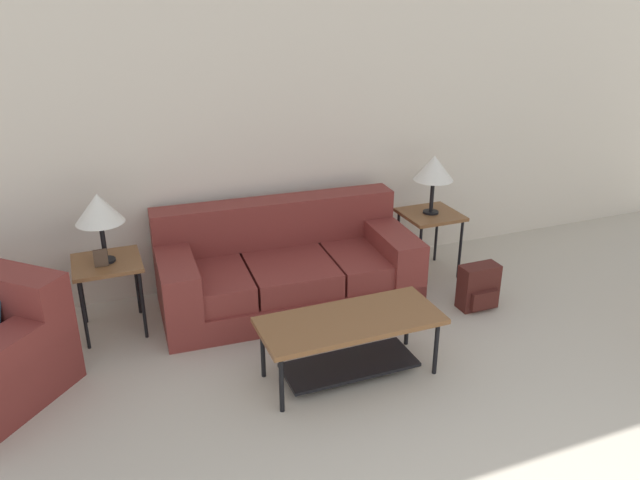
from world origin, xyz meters
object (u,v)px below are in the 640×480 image
at_px(table_lamp_right, 434,169).
at_px(table_lamp_left, 99,209).
at_px(couch, 286,270).
at_px(coffee_table, 350,334).
at_px(side_table_left, 107,269).
at_px(side_table_right, 430,220).
at_px(backpack, 479,287).

bearing_deg(table_lamp_right, table_lamp_left, 180.00).
distance_m(couch, table_lamp_right, 1.58).
height_order(coffee_table, side_table_left, side_table_left).
relative_size(couch, coffee_table, 1.73).
height_order(couch, table_lamp_left, table_lamp_left).
distance_m(side_table_right, table_lamp_right, 0.48).
xyz_separation_m(couch, backpack, (1.45, -0.70, -0.11)).
bearing_deg(coffee_table, backpack, 19.23).
height_order(side_table_left, side_table_right, same).
bearing_deg(side_table_left, coffee_table, -40.06).
relative_size(couch, backpack, 5.62).
bearing_deg(side_table_left, couch, -1.69).
height_order(couch, side_table_right, couch).
relative_size(coffee_table, side_table_right, 2.10).
relative_size(side_table_left, table_lamp_right, 1.11).
height_order(coffee_table, table_lamp_right, table_lamp_right).
height_order(side_table_right, table_lamp_left, table_lamp_left).
bearing_deg(side_table_left, table_lamp_left, 180.00).
height_order(coffee_table, backpack, coffee_table).
relative_size(side_table_right, backpack, 1.55).
relative_size(table_lamp_left, table_lamp_right, 1.00).
bearing_deg(backpack, table_lamp_right, 93.55).
bearing_deg(side_table_left, side_table_right, 0.00).
height_order(couch, side_table_left, couch).
bearing_deg(backpack, table_lamp_left, 165.39).
bearing_deg(side_table_right, side_table_left, 180.00).
distance_m(side_table_right, table_lamp_left, 2.86).
height_order(side_table_right, backpack, side_table_right).
height_order(table_lamp_right, backpack, table_lamp_right).
bearing_deg(backpack, side_table_right, 93.55).
distance_m(side_table_left, table_lamp_left, 0.48).
height_order(table_lamp_left, table_lamp_right, same).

